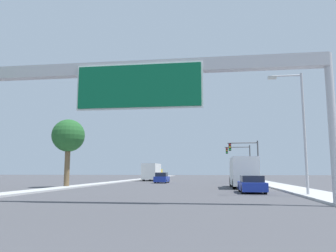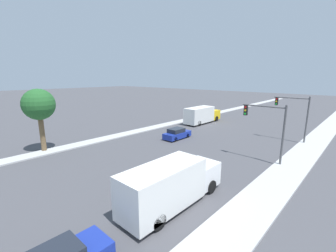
# 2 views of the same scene
# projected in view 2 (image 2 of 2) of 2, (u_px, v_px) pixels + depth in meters

# --- Properties ---
(sidewalk_right) EXTENTS (3.00, 120.00, 0.15)m
(sidewalk_right) POSITION_uv_depth(u_px,v_px,m) (316.00, 141.00, 30.09)
(sidewalk_right) COLOR #B1B1B1
(sidewalk_right) RESTS_ON ground
(median_strip_left) EXTENTS (2.00, 120.00, 0.15)m
(median_strip_left) POSITION_uv_depth(u_px,v_px,m) (186.00, 120.00, 44.55)
(median_strip_left) COLOR #B1B1B1
(median_strip_left) RESTS_ON ground
(car_near_center) EXTENTS (1.78, 4.25, 1.52)m
(car_near_center) POSITION_uv_depth(u_px,v_px,m) (177.00, 134.00, 31.41)
(car_near_center) COLOR navy
(car_near_center) RESTS_ON ground
(truck_box_primary) EXTENTS (2.43, 8.44, 3.08)m
(truck_box_primary) POSITION_uv_depth(u_px,v_px,m) (171.00, 184.00, 14.90)
(truck_box_primary) COLOR white
(truck_box_primary) RESTS_ON ground
(truck_box_secondary) EXTENTS (2.47, 8.87, 3.05)m
(truck_box_secondary) POSITION_uv_depth(u_px,v_px,m) (202.00, 115.00, 41.70)
(truck_box_secondary) COLOR yellow
(truck_box_secondary) RESTS_ON ground
(traffic_light_near_intersection) EXTENTS (4.29, 0.32, 5.98)m
(traffic_light_near_intersection) POSITION_uv_depth(u_px,v_px,m) (269.00, 123.00, 22.13)
(traffic_light_near_intersection) COLOR #4C4C4F
(traffic_light_near_intersection) RESTS_ON ground
(traffic_light_mid_block) EXTENTS (4.30, 0.32, 6.10)m
(traffic_light_mid_block) POSITION_uv_depth(u_px,v_px,m) (296.00, 111.00, 29.32)
(traffic_light_mid_block) COLOR #4C4C4F
(traffic_light_mid_block) RESTS_ON ground
(palm_tree_background) EXTENTS (3.49, 3.49, 7.26)m
(palm_tree_background) POSITION_uv_depth(u_px,v_px,m) (39.00, 105.00, 25.06)
(palm_tree_background) COLOR brown
(palm_tree_background) RESTS_ON ground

